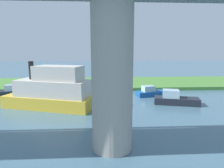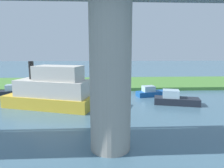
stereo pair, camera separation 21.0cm
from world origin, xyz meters
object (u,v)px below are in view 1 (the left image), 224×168
object	(u,v)px
bridge_pylon	(112,76)
riverboat_paddlewheel	(51,91)
motorboat_red	(16,92)
houseboat_blue	(151,92)
pontoon_yellow	(62,93)
mooring_post	(100,84)
person_on_bank	(75,81)
motorboat_white	(175,99)

from	to	relation	value
bridge_pylon	riverboat_paddlewheel	distance (m)	11.57
bridge_pylon	motorboat_red	distance (m)	20.44
houseboat_blue	pontoon_yellow	xyz separation A→B (m)	(12.11, -0.49, 0.00)
mooring_post	riverboat_paddlewheel	bearing A→B (deg)	59.91
mooring_post	motorboat_red	size ratio (longest dim) A/B	0.17
bridge_pylon	motorboat_red	xyz separation A→B (m)	(12.39, -15.72, -4.16)
houseboat_blue	pontoon_yellow	bearing A→B (deg)	-2.30
person_on_bank	motorboat_red	distance (m)	9.06
motorboat_white	motorboat_red	bearing A→B (deg)	-15.65
person_on_bank	motorboat_red	xyz separation A→B (m)	(7.57, 4.93, -0.67)
person_on_bank	pontoon_yellow	distance (m)	6.05
bridge_pylon	pontoon_yellow	distance (m)	16.44
person_on_bank	motorboat_white	size ratio (longest dim) A/B	0.26
riverboat_paddlewheel	pontoon_yellow	size ratio (longest dim) A/B	2.28
bridge_pylon	pontoon_yellow	world-z (taller)	bridge_pylon
bridge_pylon	houseboat_blue	distance (m)	16.09
person_on_bank	mooring_post	size ratio (longest dim) A/B	1.72
person_on_bank	motorboat_red	world-z (taller)	person_on_bank
motorboat_white	riverboat_paddlewheel	bearing A→B (deg)	2.37
person_on_bank	pontoon_yellow	bearing A→B (deg)	79.25
person_on_bank	pontoon_yellow	xyz separation A→B (m)	(1.12, 5.91, -0.69)
bridge_pylon	riverboat_paddlewheel	xyz separation A→B (m)	(6.01, -9.47, -2.84)
bridge_pylon	pontoon_yellow	xyz separation A→B (m)	(5.94, -14.75, -4.18)
person_on_bank	houseboat_blue	xyz separation A→B (m)	(-10.99, 6.39, -0.69)
mooring_post	houseboat_blue	xyz separation A→B (m)	(-6.90, 4.31, -0.40)
motorboat_white	houseboat_blue	size ratio (longest dim) A/B	1.18
riverboat_paddlewheel	houseboat_blue	world-z (taller)	riverboat_paddlewheel
motorboat_red	pontoon_yellow	xyz separation A→B (m)	(-6.45, 0.97, -0.03)
motorboat_white	houseboat_blue	xyz separation A→B (m)	(1.74, -4.22, -0.09)
person_on_bank	motorboat_white	distance (m)	16.58
mooring_post	motorboat_red	world-z (taller)	motorboat_red
bridge_pylon	motorboat_red	bearing A→B (deg)	-51.77
motorboat_red	pontoon_yellow	distance (m)	6.52
bridge_pylon	person_on_bank	distance (m)	21.49
riverboat_paddlewheel	person_on_bank	bearing A→B (deg)	-96.06
bridge_pylon	motorboat_red	size ratio (longest dim) A/B	1.99
person_on_bank	motorboat_white	world-z (taller)	person_on_bank
person_on_bank	riverboat_paddlewheel	world-z (taller)	riverboat_paddlewheel
person_on_bank	riverboat_paddlewheel	distance (m)	11.27
riverboat_paddlewheel	motorboat_red	world-z (taller)	riverboat_paddlewheel
houseboat_blue	pontoon_yellow	size ratio (longest dim) A/B	0.99
riverboat_paddlewheel	motorboat_white	xyz separation A→B (m)	(-13.91, -0.57, -1.26)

